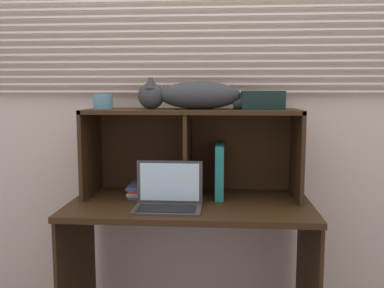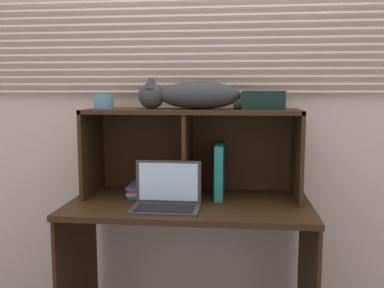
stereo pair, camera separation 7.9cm
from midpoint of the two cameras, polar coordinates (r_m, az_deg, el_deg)
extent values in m
cube|color=beige|center=(2.57, -0.49, 4.90)|extent=(4.40, 0.04, 2.50)
cube|color=silver|center=(2.52, -0.59, 7.05)|extent=(3.10, 0.02, 0.01)
cube|color=silver|center=(2.52, -0.59, 8.04)|extent=(3.10, 0.02, 0.01)
cube|color=silver|center=(2.52, -0.59, 9.02)|extent=(3.10, 0.02, 0.01)
cube|color=silver|center=(2.52, -0.59, 10.01)|extent=(3.10, 0.02, 0.01)
cube|color=silver|center=(2.53, -0.59, 10.99)|extent=(3.10, 0.02, 0.01)
cube|color=silver|center=(2.53, -0.59, 11.97)|extent=(3.10, 0.02, 0.01)
cube|color=silver|center=(2.53, -0.60, 12.95)|extent=(3.10, 0.02, 0.01)
cube|color=silver|center=(2.54, -0.60, 13.92)|extent=(3.10, 0.02, 0.01)
cube|color=silver|center=(2.54, -0.60, 14.89)|extent=(3.10, 0.02, 0.01)
cube|color=silver|center=(2.55, -0.60, 15.86)|extent=(3.10, 0.02, 0.01)
cube|color=silver|center=(2.56, -0.60, 16.82)|extent=(3.10, 0.02, 0.01)
cube|color=silver|center=(2.57, -0.60, 17.77)|extent=(3.10, 0.02, 0.01)
cube|color=silver|center=(2.57, -0.60, 18.72)|extent=(3.10, 0.02, 0.01)
cube|color=black|center=(2.28, -1.26, -8.09)|extent=(1.27, 0.66, 0.03)
cube|color=black|center=(2.54, -16.00, -15.87)|extent=(0.02, 0.60, 0.74)
cube|color=black|center=(2.44, 14.29, -16.87)|extent=(0.02, 0.60, 0.74)
cube|color=black|center=(2.34, -0.98, 4.41)|extent=(1.16, 0.38, 0.02)
cube|color=black|center=(2.48, -14.27, -1.03)|extent=(0.02, 0.38, 0.48)
cube|color=black|center=(2.38, 12.92, -1.33)|extent=(0.02, 0.38, 0.48)
cube|color=black|center=(2.36, -1.55, -1.47)|extent=(0.02, 0.36, 0.46)
cube|color=#321F0E|center=(2.54, -0.59, -0.60)|extent=(1.16, 0.01, 0.48)
ellipsoid|color=#2F3535|center=(2.33, 0.04, 6.53)|extent=(0.45, 0.19, 0.15)
sphere|color=#2F3535|center=(2.36, -6.45, 6.41)|extent=(0.14, 0.14, 0.14)
cone|color=#2F3235|center=(2.33, -6.64, 8.18)|extent=(0.07, 0.07, 0.07)
cone|color=#2E3934|center=(2.40, -6.32, 8.15)|extent=(0.07, 0.07, 0.07)
cylinder|color=#2F3535|center=(2.33, 7.83, 5.41)|extent=(0.26, 0.07, 0.07)
cube|color=#343434|center=(2.13, -4.41, -8.68)|extent=(0.34, 0.20, 0.01)
cube|color=#343434|center=(2.19, -4.05, -5.08)|extent=(0.34, 0.01, 0.22)
cube|color=#B2E0EA|center=(2.19, -4.07, -5.11)|extent=(0.30, 0.00, 0.19)
cube|color=black|center=(2.12, -4.46, -8.59)|extent=(0.29, 0.14, 0.00)
cube|color=#1D7A71|center=(2.36, 2.75, -3.52)|extent=(0.05, 0.26, 0.29)
cube|color=#305881|center=(2.44, -6.88, -6.61)|extent=(0.18, 0.24, 0.01)
cube|color=gray|center=(2.43, -7.07, -6.27)|extent=(0.18, 0.24, 0.02)
cube|color=brown|center=(2.43, -6.84, -5.85)|extent=(0.18, 0.24, 0.02)
cube|color=#3B4F7A|center=(2.43, -7.16, -5.49)|extent=(0.18, 0.24, 0.01)
cylinder|color=teal|center=(2.43, -12.76, 5.58)|extent=(0.11, 0.11, 0.08)
cube|color=black|center=(2.33, 8.45, 5.83)|extent=(0.23, 0.16, 0.10)
camera|label=1|loc=(0.04, -90.97, -0.12)|focal=39.89mm
camera|label=2|loc=(0.04, 89.03, 0.12)|focal=39.89mm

